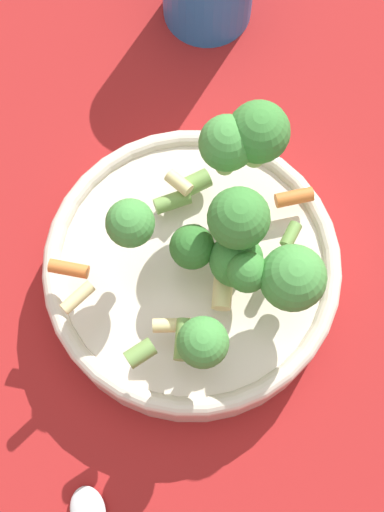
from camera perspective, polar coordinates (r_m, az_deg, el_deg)
ground_plane at (r=0.58m, az=-0.00°, el=-1.96°), size 3.00×3.00×0.00m
bowl at (r=0.56m, az=-0.00°, el=-1.18°), size 0.23×0.23×0.05m
pasta_salad at (r=0.49m, az=3.29°, el=2.27°), size 0.20×0.15×0.09m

